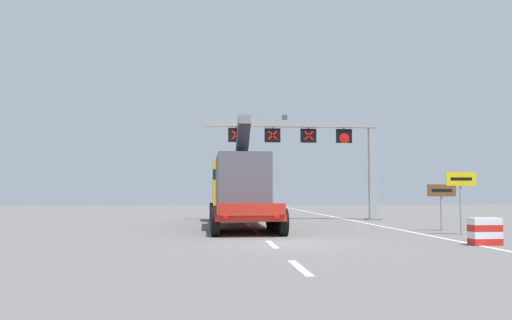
{
  "coord_description": "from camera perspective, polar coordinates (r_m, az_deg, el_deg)",
  "views": [
    {
      "loc": [
        -2.58,
        -18.44,
        1.74
      ],
      "look_at": [
        0.01,
        12.22,
        3.59
      ],
      "focal_mm": 37.98,
      "sensor_mm": 36.0,
      "label": 1
    }
  ],
  "objects": [
    {
      "name": "crash_barrier_striped",
      "position": [
        19.53,
        22.96,
        -6.95
      ],
      "size": [
        1.03,
        0.56,
        0.9
      ],
      "color": "red",
      "rests_on": "ground"
    },
    {
      "name": "exit_sign_yellow",
      "position": [
        23.89,
        20.77,
        -2.77
      ],
      "size": [
        1.26,
        0.15,
        2.58
      ],
      "color": "#9EA0A5",
      "rests_on": "ground"
    },
    {
      "name": "lane_markings",
      "position": [
        40.78,
        -1.94,
        -5.88
      ],
      "size": [
        0.2,
        59.1,
        0.01
      ],
      "color": "silver",
      "rests_on": "ground"
    },
    {
      "name": "edge_line_right",
      "position": [
        31.73,
        11.32,
        -6.51
      ],
      "size": [
        0.2,
        63.0,
        0.01
      ],
      "primitive_type": "cube",
      "color": "silver",
      "rests_on": "ground"
    },
    {
      "name": "heavy_haul_truck_red",
      "position": [
        28.98,
        -1.9,
        -2.94
      ],
      "size": [
        3.12,
        14.09,
        5.3
      ],
      "color": "red",
      "rests_on": "ground"
    },
    {
      "name": "overhead_lane_gantry",
      "position": [
        34.6,
        5.94,
        2.19
      ],
      "size": [
        11.17,
        0.9,
        6.64
      ],
      "color": "#9EA0A5",
      "rests_on": "ground"
    },
    {
      "name": "ground",
      "position": [
        18.7,
        3.16,
        -8.77
      ],
      "size": [
        112.0,
        112.0,
        0.0
      ],
      "primitive_type": "plane",
      "color": "slate"
    },
    {
      "name": "tourist_info_sign_brown",
      "position": [
        26.03,
        18.95,
        -3.6
      ],
      "size": [
        1.32,
        0.15,
        2.11
      ],
      "color": "#9EA0A5",
      "rests_on": "ground"
    }
  ]
}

